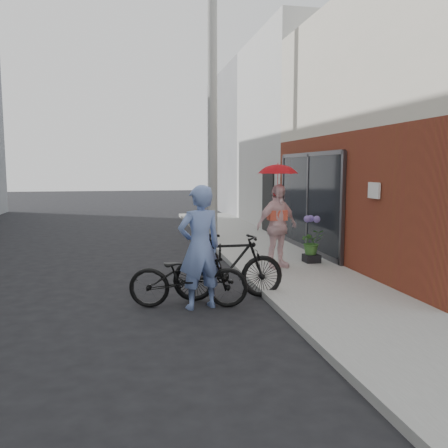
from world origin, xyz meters
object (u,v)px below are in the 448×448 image
object	(u,v)px
bike_right	(229,266)
planter	(311,258)
bike_left	(188,277)
kimono_woman	(277,226)
utility_pole	(213,125)
officer	(200,247)

from	to	relation	value
bike_right	planter	bearing A→B (deg)	-48.28
planter	bike_left	bearing A→B (deg)	-140.88
kimono_woman	bike_left	bearing A→B (deg)	-158.30
utility_pole	kimono_woman	size ratio (longest dim) A/B	3.93
utility_pole	planter	size ratio (longest dim) A/B	20.89
bike_left	kimono_woman	distance (m)	3.07
planter	utility_pole	bearing A→B (deg)	111.30
utility_pole	planter	world-z (taller)	utility_pole
kimono_woman	planter	bearing A→B (deg)	-0.01
bike_right	kimono_woman	size ratio (longest dim) A/B	1.07
utility_pole	planter	bearing A→B (deg)	-68.70
bike_left	planter	xyz separation A→B (m)	(3.10, 2.52, -0.29)
utility_pole	officer	size ratio (longest dim) A/B	3.54
officer	planter	xyz separation A→B (m)	(2.93, 2.61, -0.78)
officer	kimono_woman	distance (m)	2.97
officer	bike_left	world-z (taller)	officer
officer	kimono_woman	xyz separation A→B (m)	(1.98, 2.21, 0.02)
officer	kimono_woman	size ratio (longest dim) A/B	1.11
utility_pole	kimono_woman	bearing A→B (deg)	-82.07
kimono_woman	planter	distance (m)	1.31
utility_pole	planter	distance (m)	5.42
utility_pole	officer	xyz separation A→B (m)	(-1.37, -6.62, -2.51)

